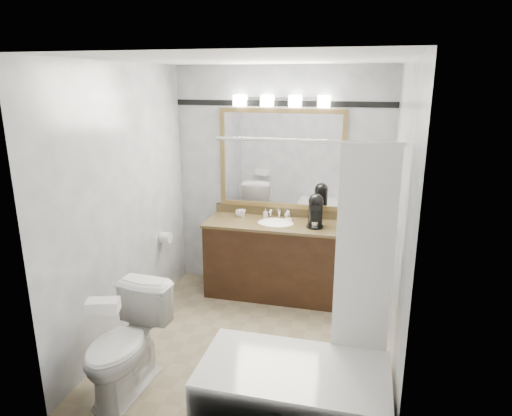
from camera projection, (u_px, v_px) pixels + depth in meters
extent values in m
cube|color=gray|center=(253.00, 343.00, 4.23)|extent=(2.40, 2.60, 0.01)
cube|color=white|center=(252.00, 59.00, 3.55)|extent=(2.40, 2.60, 0.01)
cube|color=silver|center=(281.00, 181.00, 5.11)|extent=(2.40, 0.01, 2.50)
cube|color=silver|center=(197.00, 274.00, 2.67)|extent=(2.40, 0.01, 2.50)
cube|color=silver|center=(125.00, 204.00, 4.17)|extent=(0.01, 2.60, 2.50)
cube|color=silver|center=(399.00, 224.00, 3.61)|extent=(0.01, 2.60, 2.50)
cube|color=black|center=(275.00, 260.00, 5.07)|extent=(1.50, 0.55, 0.82)
cube|color=olive|center=(276.00, 224.00, 4.95)|extent=(1.53, 0.58, 0.03)
cube|color=olive|center=(280.00, 211.00, 5.18)|extent=(1.53, 0.03, 0.10)
ellipsoid|color=white|center=(276.00, 225.00, 4.95)|extent=(0.44, 0.34, 0.14)
cube|color=olive|center=(282.00, 111.00, 4.87)|extent=(1.40, 0.04, 0.05)
cube|color=olive|center=(280.00, 205.00, 5.16)|extent=(1.40, 0.04, 0.05)
cube|color=olive|center=(223.00, 157.00, 5.17)|extent=(0.05, 0.04, 1.00)
cube|color=olive|center=(343.00, 162.00, 4.86)|extent=(0.05, 0.04, 1.00)
cube|color=white|center=(281.00, 159.00, 5.02)|extent=(1.30, 0.01, 1.00)
cube|color=silver|center=(282.00, 99.00, 4.83)|extent=(0.90, 0.05, 0.03)
cube|color=white|center=(240.00, 100.00, 4.89)|extent=(0.12, 0.12, 0.12)
cube|color=white|center=(267.00, 101.00, 4.82)|extent=(0.12, 0.12, 0.12)
cube|color=white|center=(295.00, 101.00, 4.75)|extent=(0.12, 0.12, 0.12)
cube|color=white|center=(324.00, 101.00, 4.68)|extent=(0.12, 0.12, 0.12)
cube|color=black|center=(282.00, 103.00, 4.86)|extent=(2.40, 0.01, 0.06)
cube|color=white|center=(293.00, 395.00, 3.19)|extent=(1.30, 0.72, 0.45)
cylinder|color=silver|center=(308.00, 141.00, 3.07)|extent=(1.30, 0.02, 0.02)
cube|color=white|center=(364.00, 255.00, 3.17)|extent=(0.40, 0.04, 1.55)
cylinder|color=white|center=(166.00, 238.00, 4.92)|extent=(0.11, 0.12, 0.12)
imported|color=white|center=(126.00, 344.00, 3.48)|extent=(0.51, 0.82, 0.81)
cube|color=white|center=(103.00, 306.00, 3.13)|extent=(0.24, 0.18, 0.09)
cylinder|color=black|center=(315.00, 226.00, 4.79)|extent=(0.18, 0.18, 0.02)
cylinder|color=black|center=(315.00, 213.00, 4.81)|extent=(0.15, 0.15, 0.26)
sphere|color=black|center=(316.00, 201.00, 4.77)|extent=(0.16, 0.16, 0.16)
cube|color=black|center=(315.00, 207.00, 4.71)|extent=(0.11, 0.11, 0.05)
cylinder|color=silver|center=(315.00, 224.00, 4.76)|extent=(0.06, 0.06, 0.06)
imported|color=white|center=(239.00, 213.00, 5.16)|extent=(0.10, 0.10, 0.07)
imported|color=white|center=(242.00, 213.00, 5.15)|extent=(0.11, 0.11, 0.08)
imported|color=white|center=(265.00, 213.00, 5.12)|extent=(0.06, 0.06, 0.10)
imported|color=white|center=(287.00, 214.00, 5.12)|extent=(0.08, 0.08, 0.08)
cube|color=beige|center=(288.00, 219.00, 5.03)|extent=(0.08, 0.06, 0.02)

